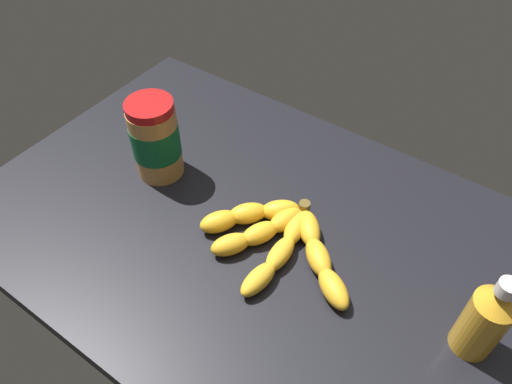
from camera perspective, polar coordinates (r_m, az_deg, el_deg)
The scene contains 4 objects.
ground_plane at distance 86.84cm, azimuth -1.14°, elevation -4.36°, with size 95.87×65.98×3.67cm, color black.
banana_bunch at distance 80.97cm, azimuth 2.56°, elevation -5.53°, with size 30.22×21.49×3.71cm.
peanut_butter_jar at distance 90.78cm, azimuth -11.82°, elevation 6.15°, with size 9.01×9.01×16.12cm.
honey_bottle at distance 73.28cm, azimuth 25.47°, elevation -13.62°, with size 5.81×5.81×15.89cm.
Camera 1 is at (-32.44, 43.45, 65.99)cm, focal length 33.79 mm.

